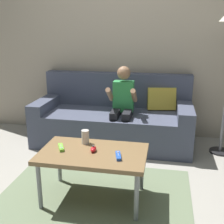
# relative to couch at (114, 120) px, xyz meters

# --- Properties ---
(ground_plane) EXTENTS (9.07, 9.07, 0.00)m
(ground_plane) POSITION_rel_couch_xyz_m (0.01, -1.35, -0.29)
(ground_plane) COLOR #9E998E
(wall_back) EXTENTS (4.54, 0.05, 2.50)m
(wall_back) POSITION_rel_couch_xyz_m (0.01, 0.39, 0.96)
(wall_back) COLOR #B2A38E
(wall_back) RESTS_ON ground
(couch) EXTENTS (1.91, 0.80, 0.84)m
(couch) POSITION_rel_couch_xyz_m (0.00, 0.00, 0.00)
(couch) COLOR #474C60
(couch) RESTS_ON ground
(person_seated_on_couch) EXTENTS (0.34, 0.41, 0.98)m
(person_seated_on_couch) POSITION_rel_couch_xyz_m (0.13, -0.19, 0.27)
(person_seated_on_couch) COLOR black
(person_seated_on_couch) RESTS_ON ground
(coffee_table) EXTENTS (0.87, 0.53, 0.44)m
(coffee_table) POSITION_rel_couch_xyz_m (0.06, -1.29, 0.10)
(coffee_table) COLOR brown
(coffee_table) RESTS_ON ground
(area_rug) EXTENTS (1.64, 1.27, 0.01)m
(area_rug) POSITION_rel_couch_xyz_m (0.06, -1.29, -0.29)
(area_rug) COLOR #6B7A5B
(area_rug) RESTS_ON ground
(game_remote_lime_near_edge) EXTENTS (0.10, 0.14, 0.03)m
(game_remote_lime_near_edge) POSITION_rel_couch_xyz_m (-0.21, -1.28, 0.16)
(game_remote_lime_near_edge) COLOR #72C638
(game_remote_lime_near_edge) RESTS_ON coffee_table
(nunchuk_red) EXTENTS (0.05, 0.09, 0.05)m
(nunchuk_red) POSITION_rel_couch_xyz_m (0.07, -1.28, 0.17)
(nunchuk_red) COLOR red
(nunchuk_red) RESTS_ON coffee_table
(game_remote_blue_far_corner) EXTENTS (0.07, 0.14, 0.03)m
(game_remote_blue_far_corner) POSITION_rel_couch_xyz_m (0.28, -1.35, 0.16)
(game_remote_blue_far_corner) COLOR blue
(game_remote_blue_far_corner) RESTS_ON coffee_table
(soda_can) EXTENTS (0.07, 0.07, 0.12)m
(soda_can) POSITION_rel_couch_xyz_m (-0.04, -1.13, 0.21)
(soda_can) COLOR silver
(soda_can) RESTS_ON coffee_table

